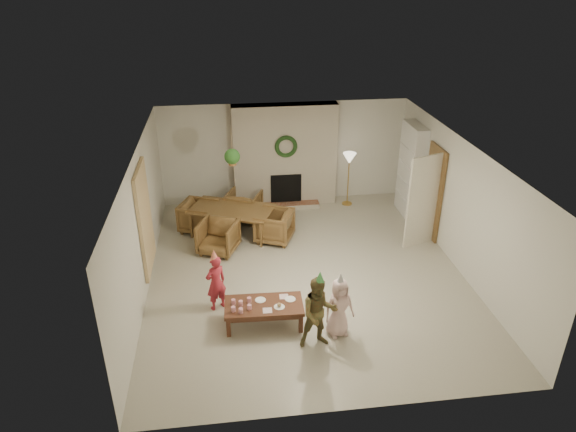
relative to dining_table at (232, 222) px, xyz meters
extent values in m
plane|color=#B7B29E|center=(1.38, -1.75, -0.31)|extent=(7.00, 7.00, 0.00)
plane|color=white|center=(1.38, -1.75, 2.19)|extent=(7.00, 7.00, 0.00)
plane|color=silver|center=(1.38, 1.75, 0.94)|extent=(7.00, 0.00, 7.00)
plane|color=silver|center=(1.38, -5.25, 0.94)|extent=(7.00, 0.00, 7.00)
plane|color=silver|center=(-1.62, -1.75, 0.94)|extent=(0.00, 7.00, 7.00)
plane|color=silver|center=(4.38, -1.75, 0.94)|extent=(0.00, 7.00, 7.00)
cube|color=#5C2318|center=(1.38, 1.55, 0.94)|extent=(2.50, 0.40, 2.50)
cube|color=brown|center=(1.38, 1.20, -0.25)|extent=(1.60, 0.30, 0.12)
cube|color=black|center=(1.38, 1.37, 0.14)|extent=(0.75, 0.12, 0.75)
torus|color=#173614|center=(1.38, 1.32, 1.24)|extent=(0.54, 0.10, 0.54)
cylinder|color=gold|center=(2.91, 1.25, -0.30)|extent=(0.25, 0.25, 0.03)
cylinder|color=gold|center=(2.91, 1.25, 0.31)|extent=(0.03, 0.03, 1.21)
cone|color=beige|center=(2.91, 1.25, 0.90)|extent=(0.32, 0.32, 0.27)
cube|color=white|center=(4.22, 0.55, 0.79)|extent=(0.30, 1.00, 2.20)
cube|color=white|center=(4.20, 0.55, 0.14)|extent=(0.30, 0.92, 0.03)
cube|color=white|center=(4.20, 0.55, 0.54)|extent=(0.30, 0.92, 0.03)
cube|color=white|center=(4.20, 0.55, 0.94)|extent=(0.30, 0.92, 0.03)
cube|color=white|center=(4.20, 0.55, 1.34)|extent=(0.30, 0.92, 0.03)
cube|color=#B2202F|center=(4.18, 0.40, 0.28)|extent=(0.20, 0.40, 0.24)
cube|color=#255889|center=(4.18, 0.60, 0.68)|extent=(0.20, 0.44, 0.24)
cube|color=#AF8E25|center=(4.18, 0.45, 1.07)|extent=(0.20, 0.36, 0.22)
cube|color=brown|center=(4.34, -0.55, 0.71)|extent=(0.05, 0.86, 2.04)
cube|color=beige|center=(3.96, -0.93, 0.69)|extent=(0.77, 0.32, 2.00)
cube|color=beige|center=(-1.58, -1.55, 0.94)|extent=(0.06, 1.20, 2.00)
imported|color=brown|center=(0.00, 0.00, 0.00)|extent=(2.02, 1.60, 0.63)
imported|color=brown|center=(-0.30, -0.72, 0.03)|extent=(0.97, 0.99, 0.69)
imported|color=brown|center=(0.30, 0.72, 0.03)|extent=(0.97, 0.99, 0.69)
imported|color=brown|center=(-0.72, 0.30, 0.03)|extent=(0.99, 0.97, 0.69)
imported|color=brown|center=(0.90, -0.38, 0.03)|extent=(0.99, 0.97, 0.69)
cylinder|color=tan|center=(0.08, -0.25, 1.84)|extent=(0.01, 0.01, 0.70)
cylinder|color=brown|center=(0.08, -0.25, 1.49)|extent=(0.16, 0.16, 0.12)
sphere|color=#1E4C19|center=(0.08, -0.25, 1.61)|extent=(0.32, 0.32, 0.32)
cube|color=#522C1B|center=(0.43, -3.24, 0.06)|extent=(1.32, 0.69, 0.06)
cube|color=#522C1B|center=(0.43, -3.24, -0.01)|extent=(1.21, 0.59, 0.08)
cube|color=#522C1B|center=(-0.17, -3.49, -0.14)|extent=(0.07, 0.07, 0.34)
cube|color=#522C1B|center=(1.01, -3.53, -0.14)|extent=(0.07, 0.07, 0.34)
cube|color=#522C1B|center=(-0.15, -2.96, -0.14)|extent=(0.07, 0.07, 0.34)
cube|color=#522C1B|center=(1.03, -3.00, -0.14)|extent=(0.07, 0.07, 0.34)
cylinder|color=white|center=(-0.07, -3.38, 0.13)|extent=(0.07, 0.07, 0.09)
cylinder|color=white|center=(-0.07, -3.18, 0.13)|extent=(0.07, 0.07, 0.09)
cylinder|color=white|center=(0.04, -3.43, 0.13)|extent=(0.07, 0.07, 0.09)
cylinder|color=white|center=(0.05, -3.23, 0.13)|extent=(0.07, 0.07, 0.09)
cylinder|color=white|center=(0.19, -3.36, 0.13)|extent=(0.07, 0.07, 0.09)
cylinder|color=white|center=(0.19, -3.16, 0.13)|extent=(0.07, 0.07, 0.09)
cylinder|color=white|center=(0.38, -3.12, 0.09)|extent=(0.19, 0.19, 0.01)
cylinder|color=white|center=(0.67, -3.35, 0.09)|extent=(0.19, 0.19, 0.01)
cylinder|color=white|center=(0.88, -3.16, 0.09)|extent=(0.19, 0.19, 0.01)
sphere|color=tan|center=(0.67, -3.35, 0.13)|extent=(0.07, 0.07, 0.07)
cube|color=#DCA2AD|center=(0.47, -3.43, 0.09)|extent=(0.15, 0.15, 0.01)
cube|color=#DCA2AD|center=(0.78, -3.08, 0.09)|extent=(0.15, 0.15, 0.01)
imported|color=#AC2432|center=(-0.34, -2.69, 0.21)|extent=(0.45, 0.40, 1.04)
cone|color=#EAB14E|center=(-0.34, -2.69, 0.77)|extent=(0.16, 0.16, 0.20)
imported|color=brown|center=(1.23, -3.87, 0.30)|extent=(0.61, 0.49, 1.22)
cone|color=#46A54E|center=(1.23, -3.87, 0.95)|extent=(0.18, 0.18, 0.20)
imported|color=beige|center=(1.60, -3.65, 0.20)|extent=(0.57, 0.44, 1.03)
cone|color=silver|center=(1.60, -3.65, 0.76)|extent=(0.14, 0.14, 0.19)
camera|label=1|loc=(-0.07, -10.20, 5.15)|focal=32.14mm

